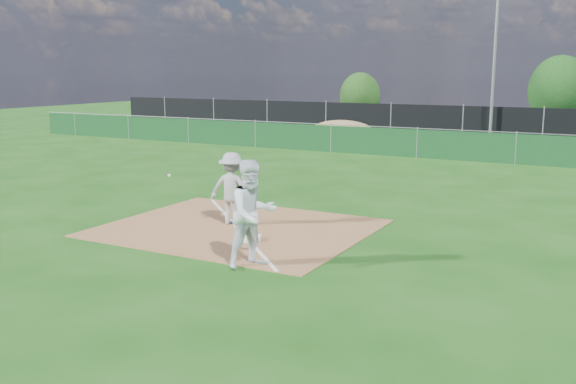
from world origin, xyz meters
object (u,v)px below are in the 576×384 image
Objects in this scene: play_at_first at (232,189)px; car_mid at (438,119)px; runner at (253,214)px; car_left at (394,117)px; tree_left at (360,96)px; light_pole at (494,63)px; first_base at (251,238)px; tree_mid at (560,90)px.

play_at_first is 26.81m from car_mid.
runner reaches higher than car_left.
play_at_first is 3.40m from runner.
tree_left reaches higher than play_at_first.
runner is at bearing -144.67° from car_left.
car_left is at bearing -47.57° from tree_left.
light_pole reaches higher than runner.
tree_left is at bearing 138.93° from light_pole.
first_base is 2.07m from runner.
light_pole is 2.29× the size of tree_left.
first_base is 28.41m from car_left.
light_pole reaches higher than car_mid.
light_pole is 1.90× the size of car_left.
play_at_first is 0.50× the size of tree_mid.
tree_mid reaches higher than runner.
first_base is at bearing -145.86° from car_left.
light_pole reaches higher than tree_left.
runner reaches higher than play_at_first.
tree_mid is at bearing 78.75° from light_pole.
first_base is at bearing -91.58° from light_pole.
runner is 29.66m from car_mid.
play_at_first is at bearing -96.96° from tree_mid.
play_at_first is 0.66× the size of tree_left.
runner is 35.76m from tree_left.
tree_mid is at bearing 83.04° from play_at_first.
first_base is 0.12× the size of tree_left.
first_base is 34.01m from tree_left.
car_mid is 1.19× the size of tree_left.
car_mid is (-3.54, 27.77, 0.63)m from first_base.
first_base is 0.20× the size of runner.
tree_mid is (2.12, 10.64, -1.63)m from light_pole.
car_mid is at bearing 36.98° from runner.
tree_left is at bearing 106.78° from play_at_first.
tree_left reaches higher than car_left.
car_left is 1.20× the size of tree_left.
light_pole is 1.74× the size of tree_mid.
runner is 0.59× the size of tree_left.
runner is at bearing 173.65° from car_mid.
light_pole is at bearing -156.86° from car_mid.
light_pole is 24.23m from runner.
light_pole is 15.03m from tree_left.
car_left is 10.77m from tree_mid.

